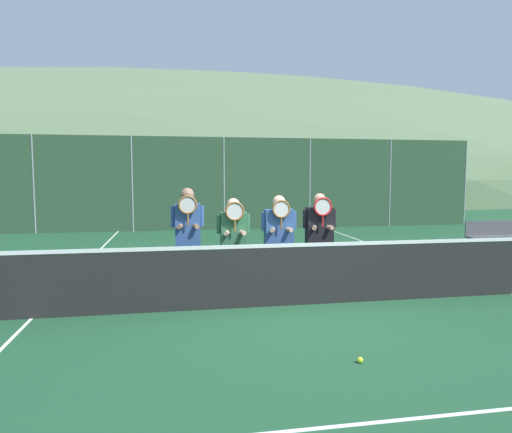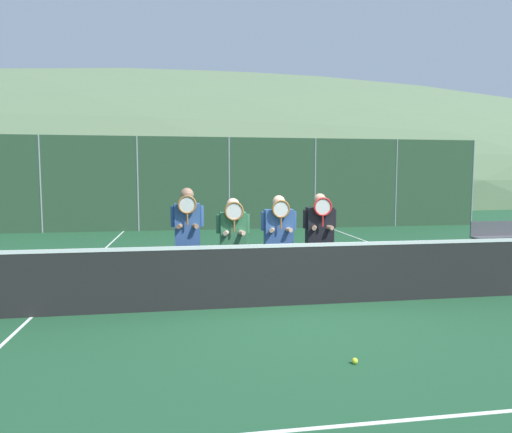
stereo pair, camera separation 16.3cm
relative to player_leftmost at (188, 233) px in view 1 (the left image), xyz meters
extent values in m
plane|color=#1E4C2D|center=(1.66, -0.75, -1.11)|extent=(120.00, 120.00, 0.00)
ellipsoid|color=#5B7551|center=(1.66, 53.74, -1.11)|extent=(137.25, 76.25, 26.69)
cube|color=beige|center=(1.58, 17.83, 0.65)|extent=(15.84, 5.00, 3.51)
cube|color=brown|center=(1.58, 17.83, 2.58)|extent=(16.34, 5.50, 0.36)
cylinder|color=gray|center=(-5.13, 9.68, 0.65)|extent=(0.06, 0.06, 3.51)
cylinder|color=gray|center=(-1.74, 9.68, 0.65)|extent=(0.06, 0.06, 3.51)
cylinder|color=gray|center=(1.66, 9.68, 0.65)|extent=(0.06, 0.06, 3.51)
cylinder|color=gray|center=(5.05, 9.68, 0.65)|extent=(0.06, 0.06, 3.51)
cylinder|color=gray|center=(8.45, 9.68, 0.65)|extent=(0.06, 0.06, 3.51)
cylinder|color=gray|center=(11.85, 9.68, 0.65)|extent=(0.06, 0.06, 3.51)
cube|color=#2D4C33|center=(1.66, 9.68, 0.65)|extent=(20.38, 0.02, 3.51)
cube|color=black|center=(1.66, -0.75, -0.63)|extent=(10.41, 0.02, 0.95)
cube|color=white|center=(1.66, -0.75, -0.14)|extent=(10.41, 0.03, 0.06)
cube|color=white|center=(-2.28, 2.25, -1.11)|extent=(0.05, 16.00, 0.01)
cube|color=white|center=(5.60, 2.25, -1.11)|extent=(0.05, 16.00, 0.01)
cube|color=white|center=(1.66, -4.25, -1.11)|extent=(7.88, 0.05, 0.01)
cylinder|color=#56565B|center=(-0.12, 0.01, -0.66)|extent=(0.13, 0.13, 0.90)
cylinder|color=#56565B|center=(0.12, 0.01, -0.66)|extent=(0.13, 0.13, 0.90)
cube|color=#335693|center=(0.00, 0.01, 0.14)|extent=(0.42, 0.22, 0.71)
sphere|color=#997056|center=(0.00, 0.01, 0.65)|extent=(0.22, 0.22, 0.22)
cylinder|color=#335693|center=(-0.23, 0.01, 0.28)|extent=(0.08, 0.08, 0.35)
cylinder|color=#335693|center=(0.23, 0.01, 0.28)|extent=(0.08, 0.08, 0.35)
cylinder|color=#997056|center=(-0.10, -0.08, 0.13)|extent=(0.16, 0.27, 0.08)
cylinder|color=#997056|center=(0.10, -0.08, 0.13)|extent=(0.16, 0.27, 0.08)
cylinder|color=#936033|center=(0.00, -0.17, 0.25)|extent=(0.03, 0.03, 0.20)
torus|color=#936033|center=(0.00, -0.17, 0.49)|extent=(0.31, 0.03, 0.31)
cylinder|color=silver|center=(0.00, -0.17, 0.49)|extent=(0.26, 0.00, 0.26)
cylinder|color=#232838|center=(0.64, -0.07, -0.70)|extent=(0.13, 0.13, 0.81)
cylinder|color=#232838|center=(0.88, -0.07, -0.70)|extent=(0.13, 0.13, 0.81)
cube|color=#337047|center=(0.76, -0.07, 0.02)|extent=(0.44, 0.22, 0.64)
sphere|color=#DBB293|center=(0.76, -0.07, 0.47)|extent=(0.22, 0.22, 0.22)
cylinder|color=#337047|center=(0.52, -0.07, 0.15)|extent=(0.08, 0.08, 0.31)
cylinder|color=#337047|center=(1.01, -0.07, 0.15)|extent=(0.08, 0.08, 0.31)
cylinder|color=#DBB293|center=(0.66, -0.16, 0.01)|extent=(0.16, 0.27, 0.08)
cylinder|color=#DBB293|center=(0.87, -0.16, 0.01)|extent=(0.16, 0.27, 0.08)
cylinder|color=#936033|center=(0.76, -0.25, 0.13)|extent=(0.03, 0.03, 0.20)
torus|color=#936033|center=(0.76, -0.25, 0.38)|extent=(0.32, 0.03, 0.32)
cylinder|color=silver|center=(0.76, -0.25, 0.38)|extent=(0.26, 0.00, 0.26)
cylinder|color=black|center=(1.43, -0.01, -0.69)|extent=(0.13, 0.13, 0.83)
cylinder|color=black|center=(1.70, -0.01, -0.69)|extent=(0.13, 0.13, 0.83)
cube|color=#335693|center=(1.57, -0.01, 0.05)|extent=(0.49, 0.22, 0.66)
sphere|color=tan|center=(1.57, -0.01, 0.51)|extent=(0.22, 0.22, 0.22)
cylinder|color=#335693|center=(1.30, -0.01, 0.18)|extent=(0.08, 0.08, 0.32)
cylinder|color=#335693|center=(1.84, -0.01, 0.18)|extent=(0.08, 0.08, 0.32)
cylinder|color=tan|center=(1.44, -0.10, 0.04)|extent=(0.16, 0.27, 0.08)
cylinder|color=tan|center=(1.69, -0.10, 0.04)|extent=(0.16, 0.27, 0.08)
cylinder|color=#936033|center=(1.57, -0.19, 0.16)|extent=(0.03, 0.03, 0.20)
torus|color=#936033|center=(1.57, -0.19, 0.40)|extent=(0.31, 0.03, 0.31)
cylinder|color=silver|center=(1.57, -0.19, 0.40)|extent=(0.26, 0.00, 0.26)
cylinder|color=black|center=(2.19, 0.05, -0.69)|extent=(0.13, 0.13, 0.84)
cylinder|color=black|center=(2.45, 0.05, -0.69)|extent=(0.13, 0.13, 0.84)
cube|color=black|center=(2.32, 0.05, 0.07)|extent=(0.47, 0.22, 0.67)
sphere|color=tan|center=(2.32, 0.05, 0.55)|extent=(0.20, 0.20, 0.20)
cylinder|color=black|center=(2.06, 0.05, 0.20)|extent=(0.08, 0.08, 0.33)
cylinder|color=black|center=(2.58, 0.05, 0.20)|extent=(0.08, 0.08, 0.33)
cylinder|color=tan|center=(2.20, -0.04, 0.05)|extent=(0.16, 0.27, 0.08)
cylinder|color=tan|center=(2.44, -0.04, 0.05)|extent=(0.16, 0.27, 0.08)
cylinder|color=red|center=(2.32, -0.13, 0.17)|extent=(0.03, 0.03, 0.20)
torus|color=red|center=(2.32, -0.13, 0.42)|extent=(0.33, 0.04, 0.33)
cylinder|color=silver|center=(2.32, -0.13, 0.42)|extent=(0.27, 0.00, 0.27)
cube|color=black|center=(-5.25, 11.79, -0.39)|extent=(4.09, 1.79, 0.83)
cube|color=#2D3842|center=(-5.25, 11.79, 0.36)|extent=(2.25, 1.64, 0.68)
cylinder|color=black|center=(-3.92, 10.88, -0.81)|extent=(0.60, 0.16, 0.60)
cylinder|color=black|center=(-3.92, 12.70, -0.81)|extent=(0.60, 0.16, 0.60)
cylinder|color=black|center=(-6.58, 10.88, -0.81)|extent=(0.60, 0.16, 0.60)
cylinder|color=black|center=(-6.58, 12.70, -0.81)|extent=(0.60, 0.16, 0.60)
cube|color=navy|center=(-0.23, 11.47, -0.40)|extent=(4.31, 1.72, 0.81)
cube|color=#2D3842|center=(-0.23, 11.47, 0.34)|extent=(2.37, 1.59, 0.67)
cylinder|color=black|center=(1.16, 10.59, -0.81)|extent=(0.60, 0.16, 0.60)
cylinder|color=black|center=(1.16, 12.35, -0.81)|extent=(0.60, 0.16, 0.60)
cylinder|color=black|center=(-1.63, 10.59, -0.81)|extent=(0.60, 0.16, 0.60)
cylinder|color=black|center=(-1.63, 12.35, -0.81)|extent=(0.60, 0.16, 0.60)
cube|color=black|center=(4.89, 11.55, -0.38)|extent=(4.31, 1.90, 0.85)
cube|color=#2D3842|center=(4.89, 11.55, 0.39)|extent=(2.37, 1.75, 0.70)
cylinder|color=black|center=(6.29, 10.58, -0.81)|extent=(0.60, 0.16, 0.60)
cylinder|color=black|center=(6.29, 12.51, -0.81)|extent=(0.60, 0.16, 0.60)
cylinder|color=black|center=(3.49, 10.58, -0.81)|extent=(0.60, 0.16, 0.60)
cylinder|color=black|center=(3.49, 12.51, -0.81)|extent=(0.60, 0.16, 0.60)
cube|color=#285638|center=(10.10, 11.94, -0.38)|extent=(4.48, 1.87, 0.86)
cube|color=#2D3842|center=(10.10, 11.94, 0.41)|extent=(2.46, 1.72, 0.71)
cylinder|color=black|center=(11.56, 10.98, -0.81)|extent=(0.60, 0.16, 0.60)
cylinder|color=black|center=(11.56, 12.90, -0.81)|extent=(0.60, 0.16, 0.60)
cylinder|color=black|center=(8.65, 10.98, -0.81)|extent=(0.60, 0.16, 0.60)
cylinder|color=black|center=(8.65, 12.90, -0.81)|extent=(0.60, 0.16, 0.60)
cube|color=#515156|center=(8.35, 3.15, -0.68)|extent=(1.73, 0.36, 0.05)
cube|color=#515156|center=(8.35, 3.31, -0.46)|extent=(1.73, 0.04, 0.40)
cube|color=#333338|center=(7.56, 3.15, -0.91)|extent=(0.06, 0.32, 0.40)
sphere|color=#CCDB33|center=(1.79, -3.07, -1.08)|extent=(0.07, 0.07, 0.07)
camera|label=1|loc=(-0.21, -7.68, 0.97)|focal=32.00mm
camera|label=2|loc=(-0.05, -7.70, 0.97)|focal=32.00mm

